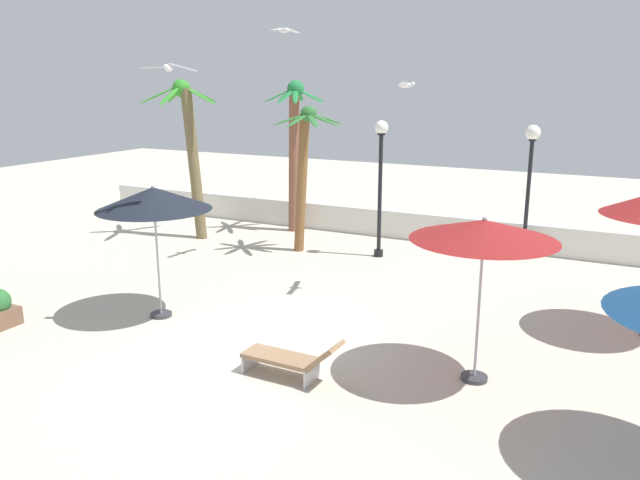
# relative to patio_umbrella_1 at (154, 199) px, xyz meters

# --- Properties ---
(ground_plane) EXTENTS (56.00, 56.00, 0.00)m
(ground_plane) POSITION_rel_patio_umbrella_1_xyz_m (2.54, -0.42, -2.71)
(ground_plane) COLOR beige
(boundary_wall) EXTENTS (25.20, 0.30, 0.93)m
(boundary_wall) POSITION_rel_patio_umbrella_1_xyz_m (2.54, 9.36, -2.25)
(boundary_wall) COLOR silver
(boundary_wall) RESTS_ON ground_plane
(patio_umbrella_1) EXTENTS (2.51, 2.51, 3.02)m
(patio_umbrella_1) POSITION_rel_patio_umbrella_1_xyz_m (0.00, 0.00, 0.00)
(patio_umbrella_1) COLOR #333338
(patio_umbrella_1) RESTS_ON ground_plane
(patio_umbrella_3) EXTENTS (2.52, 2.52, 3.00)m
(patio_umbrella_3) POSITION_rel_patio_umbrella_1_xyz_m (7.12, 0.08, 0.04)
(patio_umbrella_3) COLOR #333338
(patio_umbrella_3) RESTS_ON ground_plane
(palm_tree_0) EXTENTS (2.18, 2.18, 4.49)m
(palm_tree_0) POSITION_rel_patio_umbrella_1_xyz_m (0.28, 6.41, 0.15)
(palm_tree_0) COLOR brown
(palm_tree_0) RESTS_ON ground_plane
(palm_tree_1) EXTENTS (2.10, 2.16, 5.22)m
(palm_tree_1) POSITION_rel_patio_umbrella_1_xyz_m (-1.32, 8.70, 0.49)
(palm_tree_1) COLOR brown
(palm_tree_1) RESTS_ON ground_plane
(palm_tree_2) EXTENTS (2.65, 2.74, 5.25)m
(palm_tree_2) POSITION_rel_patio_umbrella_1_xyz_m (-3.96, 6.36, 0.50)
(palm_tree_2) COLOR brown
(palm_tree_2) RESTS_ON ground_plane
(lamp_post_0) EXTENTS (0.44, 0.44, 3.96)m
(lamp_post_0) POSITION_rel_patio_umbrella_1_xyz_m (6.51, 8.83, -0.01)
(lamp_post_0) COLOR black
(lamp_post_0) RESTS_ON ground_plane
(lamp_post_1) EXTENTS (0.40, 0.40, 4.09)m
(lamp_post_1) POSITION_rel_patio_umbrella_1_xyz_m (2.56, 6.92, -0.08)
(lamp_post_1) COLOR black
(lamp_post_1) RESTS_ON ground_plane
(lounge_chair_0) EXTENTS (1.90, 0.58, 0.84)m
(lounge_chair_0) POSITION_rel_patio_umbrella_1_xyz_m (4.17, -1.34, -2.32)
(lounge_chair_0) COLOR #B7B7BC
(lounge_chair_0) RESTS_ON ground_plane
(seagull_0) EXTENTS (0.38, 1.20, 0.14)m
(seagull_0) POSITION_rel_patio_umbrella_1_xyz_m (0.35, 5.18, 3.82)
(seagull_0) COLOR white
(seagull_1) EXTENTS (0.46, 1.10, 0.14)m
(seagull_1) POSITION_rel_patio_umbrella_1_xyz_m (4.40, 3.68, 2.41)
(seagull_1) COLOR white
(seagull_2) EXTENTS (1.03, 0.53, 0.16)m
(seagull_2) POSITION_rel_patio_umbrella_1_xyz_m (1.04, -0.51, 2.74)
(seagull_2) COLOR white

